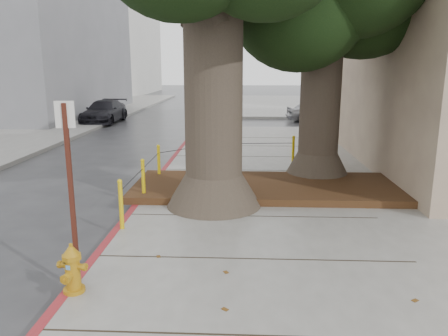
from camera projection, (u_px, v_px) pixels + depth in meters
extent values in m
plane|color=#28282B|center=(221.00, 267.00, 6.86)|extent=(140.00, 140.00, 0.00)
cube|color=slate|center=(313.00, 104.00, 35.76)|extent=(16.00, 20.00, 0.15)
cube|color=maroon|center=(134.00, 210.00, 9.36)|extent=(0.14, 26.00, 0.16)
cube|color=black|center=(267.00, 187.00, 10.56)|extent=(6.40, 2.60, 0.16)
cube|color=slate|center=(3.00, 19.00, 27.59)|extent=(12.00, 16.00, 12.00)
cube|color=silver|center=(93.00, 27.00, 49.72)|extent=(12.00, 18.00, 15.00)
cone|color=#4C3F33|center=(214.00, 189.00, 9.38)|extent=(2.04, 2.04, 0.70)
cylinder|color=#4C3F33|center=(213.00, 94.00, 8.93)|extent=(1.20, 1.20, 4.22)
cone|color=#4C3F33|center=(317.00, 165.00, 11.70)|extent=(1.77, 1.77, 0.70)
cylinder|color=#4C3F33|center=(320.00, 97.00, 11.29)|extent=(1.04, 1.04, 3.84)
cylinder|color=gold|center=(121.00, 205.00, 7.98)|extent=(0.08, 0.08, 0.90)
sphere|color=gold|center=(120.00, 181.00, 7.87)|extent=(0.09, 0.09, 0.09)
cylinder|color=gold|center=(143.00, 180.00, 9.73)|extent=(0.08, 0.08, 0.90)
sphere|color=gold|center=(142.00, 161.00, 9.63)|extent=(0.09, 0.09, 0.09)
cylinder|color=gold|center=(159.00, 163.00, 11.48)|extent=(0.08, 0.08, 0.90)
sphere|color=gold|center=(158.00, 146.00, 11.38)|extent=(0.09, 0.09, 0.09)
cylinder|color=gold|center=(219.00, 153.00, 12.87)|extent=(0.08, 0.08, 0.90)
sphere|color=gold|center=(219.00, 138.00, 12.77)|extent=(0.09, 0.09, 0.09)
cylinder|color=gold|center=(293.00, 152.00, 12.96)|extent=(0.08, 0.08, 0.90)
sphere|color=gold|center=(294.00, 137.00, 12.86)|extent=(0.09, 0.09, 0.09)
cylinder|color=black|center=(133.00, 179.00, 8.79)|extent=(0.02, 1.80, 0.02)
cylinder|color=black|center=(151.00, 160.00, 10.54)|extent=(0.02, 1.80, 0.02)
cylinder|color=black|center=(190.00, 148.00, 12.11)|extent=(1.51, 1.51, 0.02)
cylinder|color=black|center=(256.00, 143.00, 12.86)|extent=(2.20, 0.22, 0.02)
cylinder|color=#B57D12|center=(74.00, 290.00, 5.80)|extent=(0.33, 0.33, 0.05)
cylinder|color=#B57D12|center=(73.00, 273.00, 5.75)|extent=(0.23, 0.23, 0.44)
cylinder|color=#B57D12|center=(72.00, 257.00, 5.70)|extent=(0.30, 0.30, 0.06)
cone|color=#B57D12|center=(71.00, 251.00, 5.68)|extent=(0.28, 0.28, 0.12)
cylinder|color=#B57D12|center=(71.00, 245.00, 5.66)|extent=(0.06, 0.06, 0.04)
cylinder|color=#B57D12|center=(64.00, 265.00, 5.75)|extent=(0.14, 0.10, 0.08)
cylinder|color=#B57D12|center=(80.00, 267.00, 5.70)|extent=(0.14, 0.10, 0.08)
cylinder|color=#B57D12|center=(68.00, 277.00, 5.65)|extent=(0.14, 0.14, 0.12)
cube|color=#5999D8|center=(68.00, 268.00, 5.63)|extent=(0.06, 0.01, 0.06)
cube|color=#471911|center=(72.00, 196.00, 5.80)|extent=(0.07, 0.07, 2.47)
cube|color=silver|center=(65.00, 115.00, 5.56)|extent=(0.25, 0.06, 0.35)
imported|color=#9D9DA2|center=(317.00, 111.00, 25.03)|extent=(3.55, 1.71, 1.17)
imported|color=maroon|center=(402.00, 113.00, 23.24)|extent=(4.08, 1.49, 1.34)
imported|color=black|center=(104.00, 112.00, 24.44)|extent=(1.81, 4.32, 1.25)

